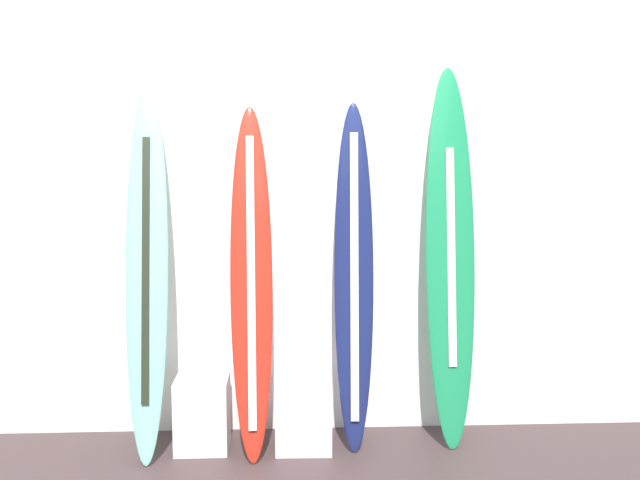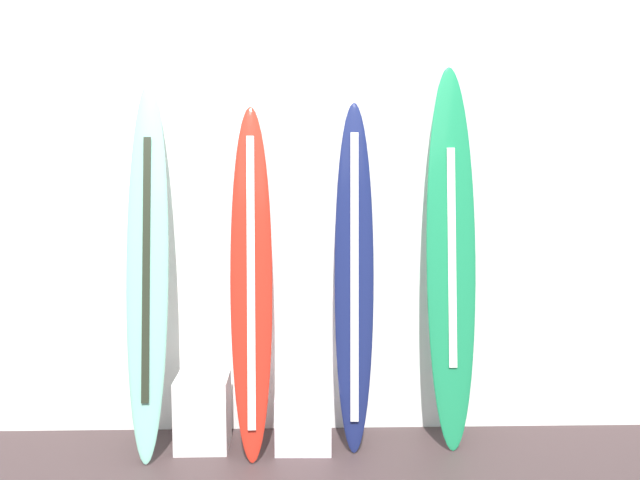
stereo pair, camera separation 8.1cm
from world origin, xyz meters
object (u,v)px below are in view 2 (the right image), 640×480
object	(u,v)px
surfboard_navy	(354,275)
display_block_center	(203,412)
surfboard_seafoam	(147,270)
surfboard_crimson	(251,280)
surfboard_emerald	(451,260)
display_block_left	(304,420)

from	to	relation	value
surfboard_navy	display_block_center	xyz separation A→B (m)	(-0.88, -0.04, -0.79)
surfboard_seafoam	surfboard_navy	world-z (taller)	surfboard_seafoam
surfboard_crimson	display_block_center	xyz separation A→B (m)	(-0.29, 0.02, -0.78)
display_block_center	surfboard_navy	bearing A→B (deg)	2.88
surfboard_seafoam	surfboard_emerald	xyz separation A→B (m)	(1.73, 0.07, 0.04)
surfboard_crimson	surfboard_navy	world-z (taller)	surfboard_navy
surfboard_navy	display_block_left	distance (m)	0.89
surfboard_emerald	display_block_left	bearing A→B (deg)	-175.51
surfboard_crimson	display_block_left	distance (m)	0.88
surfboard_emerald	display_block_center	xyz separation A→B (m)	(-1.44, -0.05, -0.88)
display_block_center	surfboard_emerald	bearing A→B (deg)	2.04
surfboard_seafoam	surfboard_navy	size ratio (longest dim) A/B	1.06
surfboard_emerald	surfboard_seafoam	bearing A→B (deg)	-177.55
surfboard_seafoam	display_block_left	xyz separation A→B (m)	(0.88, 0.01, -0.88)
surfboard_navy	display_block_left	size ratio (longest dim) A/B	6.14
surfboard_emerald	display_block_left	distance (m)	1.26
surfboard_seafoam	surfboard_emerald	size ratio (longest dim) A/B	0.96
surfboard_crimson	surfboard_navy	distance (m)	0.59
surfboard_emerald	surfboard_navy	bearing A→B (deg)	-179.28
surfboard_seafoam	surfboard_crimson	xyz separation A→B (m)	(0.58, 0.00, -0.06)
surfboard_seafoam	display_block_center	xyz separation A→B (m)	(0.29, 0.02, -0.84)
surfboard_navy	display_block_center	bearing A→B (deg)	-177.12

